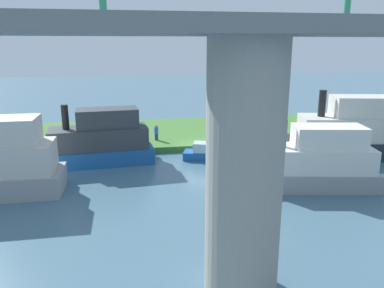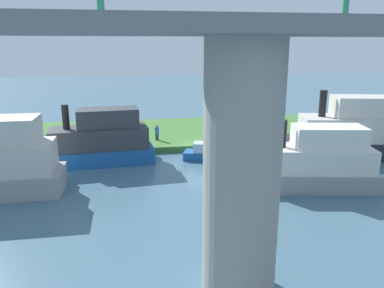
% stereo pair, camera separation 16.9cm
% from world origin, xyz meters
% --- Properties ---
extents(ground_plane, '(160.00, 160.00, 0.00)m').
position_xyz_m(ground_plane, '(0.00, 0.00, 0.00)').
color(ground_plane, '#476B7F').
extents(grassy_bank, '(80.00, 12.00, 0.50)m').
position_xyz_m(grassy_bank, '(0.00, -6.00, 0.25)').
color(grassy_bank, '#427533').
rests_on(grassy_bank, ground).
extents(bridge_pylon, '(2.55, 2.55, 8.74)m').
position_xyz_m(bridge_pylon, '(2.34, 17.89, 4.37)').
color(bridge_pylon, '#9E998E').
rests_on(bridge_pylon, ground).
extents(bridge_span, '(60.83, 4.30, 3.25)m').
position_xyz_m(bridge_span, '(2.34, 17.87, 9.24)').
color(bridge_span, slate).
rests_on(bridge_span, bridge_pylon).
extents(person_on_bank, '(0.45, 0.45, 1.39)m').
position_xyz_m(person_on_bank, '(3.57, -2.45, 1.20)').
color(person_on_bank, '#2D334C').
rests_on(person_on_bank, grassy_bank).
extents(mooring_post, '(0.20, 0.20, 1.05)m').
position_xyz_m(mooring_post, '(7.88, -1.89, 1.03)').
color(mooring_post, brown).
rests_on(mooring_post, grassy_bank).
extents(houseboat_blue, '(8.54, 4.19, 4.18)m').
position_xyz_m(houseboat_blue, '(-4.96, 8.97, 1.55)').
color(houseboat_blue, '#99999E').
rests_on(houseboat_blue, ground).
extents(motorboat_red, '(8.85, 3.58, 4.42)m').
position_xyz_m(motorboat_red, '(8.25, 1.78, 1.64)').
color(motorboat_red, '#195199').
rests_on(motorboat_red, ground).
extents(riverboat_paddlewheel, '(4.20, 2.59, 1.32)m').
position_xyz_m(riverboat_paddlewheel, '(0.06, 2.34, 0.47)').
color(riverboat_paddlewheel, '#195199').
rests_on(riverboat_paddlewheel, ground).
extents(motorboat_white, '(10.55, 5.45, 5.14)m').
position_xyz_m(motorboat_white, '(-11.01, 3.25, 1.90)').
color(motorboat_white, '#1E232D').
rests_on(motorboat_white, ground).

